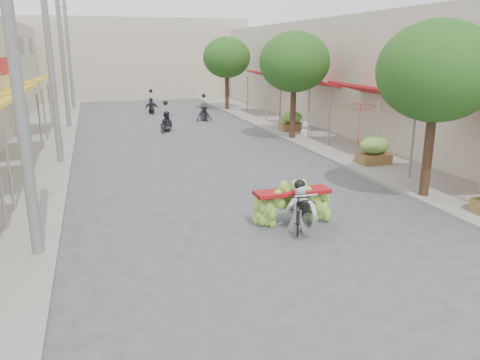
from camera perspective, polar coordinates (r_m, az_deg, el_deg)
name	(u,v)px	position (r m, az deg, el deg)	size (l,w,h in m)	color
ground	(324,285)	(9.42, 10.19, -12.50)	(120.00, 120.00, 0.00)	#4F4F53
sidewalk_left	(27,150)	(22.93, -24.58, 3.34)	(4.00, 60.00, 0.12)	gray
sidewalk_right	(312,134)	(25.24, 8.81, 5.61)	(4.00, 60.00, 0.12)	gray
shophouse_row_right	(409,77)	(26.67, 19.96, 11.77)	(9.77, 40.00, 6.00)	beige
far_building	(135,59)	(45.49, -12.68, 14.21)	(20.00, 6.00, 7.00)	#BCAF94
utility_pole_near	(15,69)	(10.41, -25.74, 12.08)	(0.60, 0.24, 8.00)	slate
utility_pole_mid	(50,59)	(19.36, -22.15, 13.46)	(0.60, 0.24, 8.00)	slate
utility_pole_far	(63,56)	(28.34, -20.82, 13.96)	(0.60, 0.24, 8.00)	slate
utility_pole_back	(69,54)	(37.34, -20.13, 14.21)	(0.60, 0.24, 8.00)	slate
street_tree_near	(437,72)	(14.71, 22.89, 12.07)	(3.40, 3.40, 5.25)	#3A2719
street_tree_mid	(294,62)	(23.29, 6.65, 14.07)	(3.40, 3.40, 5.25)	#3A2719
street_tree_far	(227,58)	(34.61, -1.63, 14.68)	(3.40, 3.40, 5.25)	#3A2719
produce_crate_mid	(374,148)	(18.75, 16.02, 3.73)	(1.20, 0.88, 1.16)	brown
produce_crate_far	(291,119)	(25.70, 6.27, 7.35)	(1.20, 0.88, 1.16)	brown
banana_motorbike	(296,200)	(11.88, 6.84, -2.43)	(2.20, 1.90, 2.24)	black
market_umbrella	(362,101)	(18.82, 14.63, 9.28)	(2.21, 2.21, 1.73)	red
pedestrian	(306,121)	(24.15, 8.03, 7.16)	(0.83, 0.60, 1.53)	silver
bg_motorbike_a	(166,118)	(26.14, -9.01, 7.48)	(1.26, 1.64, 1.95)	black
bg_motorbike_b	(204,107)	(29.80, -4.42, 8.84)	(1.12, 1.63, 1.95)	black
bg_motorbike_c	(151,103)	(33.72, -10.75, 9.26)	(1.00, 1.79, 1.95)	black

